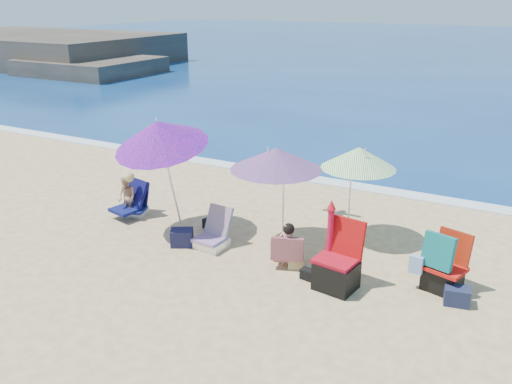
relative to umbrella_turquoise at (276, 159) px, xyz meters
The scene contains 19 objects.
ground 2.11m from the umbrella_turquoise, 87.19° to the right, with size 120.00×120.00×0.00m.
sea 43.73m from the umbrella_turquoise, 89.92° to the left, with size 120.00×80.00×0.12m.
foam 4.13m from the umbrella_turquoise, 89.03° to the left, with size 120.00×0.50×0.04m.
headland 32.89m from the umbrella_turquoise, 145.91° to the left, with size 20.50×11.50×2.60m.
umbrella_turquoise is the anchor object (origin of this frame).
umbrella_striped 1.53m from the umbrella_turquoise, 38.57° to the left, with size 1.82×1.82×1.83m.
umbrella_blue 2.22m from the umbrella_turquoise, 166.32° to the right, with size 1.78×1.85×2.40m.
furled_umbrella 1.75m from the umbrella_turquoise, 27.86° to the right, with size 0.15×0.15×1.36m.
chair_navy 3.57m from the umbrella_turquoise, behind, with size 0.63×0.72×0.65m.
chair_rainbow 1.86m from the umbrella_turquoise, 147.55° to the right, with size 0.56×0.70×0.72m.
camp_chair_left 2.24m from the umbrella_turquoise, 30.73° to the right, with size 0.72×0.72×1.09m.
camp_chair_right 3.29m from the umbrella_turquoise, ahead, with size 0.86×0.71×0.99m.
person_center 1.55m from the umbrella_turquoise, 50.42° to the right, with size 0.62×0.58×0.80m.
person_left 3.50m from the umbrella_turquoise, behind, with size 0.69×0.79×0.98m.
bag_navy_a 2.29m from the umbrella_turquoise, 150.87° to the right, with size 0.50×0.45×0.31m.
bag_black_a 2.14m from the umbrella_turquoise, behind, with size 0.30×0.25×0.19m.
bag_tan 1.83m from the umbrella_turquoise, 42.29° to the right, with size 0.31×0.27×0.22m.
bag_navy_b 3.67m from the umbrella_turquoise, ahead, with size 0.41×0.34×0.27m.
bag_black_b 2.09m from the umbrella_turquoise, 40.86° to the right, with size 0.25×0.19×0.17m.
Camera 1 is at (3.92, -6.83, 4.35)m, focal length 37.77 mm.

